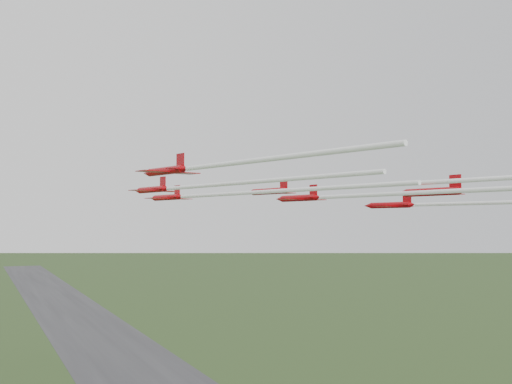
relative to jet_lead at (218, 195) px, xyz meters
name	(u,v)px	position (x,y,z in m)	size (l,w,h in m)	color
runway	(88,328)	(10.23, 193.83, -51.33)	(38.00, 900.00, 0.04)	#323234
jet_lead	(218,195)	(0.00, 0.00, 0.00)	(19.31, 60.55, 2.61)	#A7050C
jet_row2_left	(198,186)	(-7.26, -11.42, 0.60)	(16.84, 50.83, 2.39)	#A7050C
jet_row2_right	(320,189)	(17.05, -3.81, 1.16)	(18.97, 54.80, 2.85)	#A7050C
jet_row3_left	(207,166)	(-12.00, -28.97, 1.88)	(14.52, 41.27, 2.44)	#A7050C
jet_row3_mid	(384,194)	(12.27, -29.21, -0.94)	(16.99, 61.06, 2.39)	#A7050C
jet_row3_right	(442,204)	(33.32, -15.16, -1.57)	(16.71, 45.55, 2.57)	#A7050C
jet_row4_right	(483,190)	(27.28, -30.93, -0.12)	(14.07, 44.03, 2.93)	#A7050C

